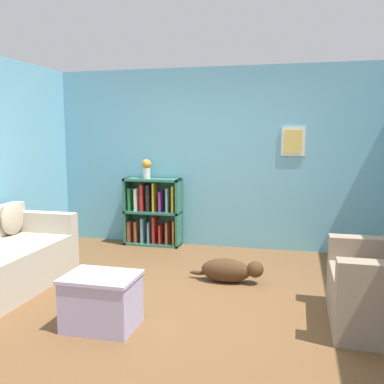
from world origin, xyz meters
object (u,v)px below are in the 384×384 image
at_px(vase, 147,168).
at_px(coffee_table, 102,300).
at_px(bookshelf, 152,213).
at_px(dog, 230,270).

bearing_deg(vase, coffee_table, -78.35).
bearing_deg(bookshelf, vase, -168.47).
xyz_separation_m(dog, vase, (-1.46, 1.35, 1.02)).
relative_size(bookshelf, coffee_table, 1.62).
bearing_deg(dog, bookshelf, 135.34).
height_order(bookshelf, coffee_table, bookshelf).
xyz_separation_m(bookshelf, dog, (1.38, -1.37, -0.35)).
xyz_separation_m(bookshelf, vase, (-0.07, -0.02, 0.68)).
bearing_deg(vase, dog, -42.83).
bearing_deg(dog, coffee_table, -123.05).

